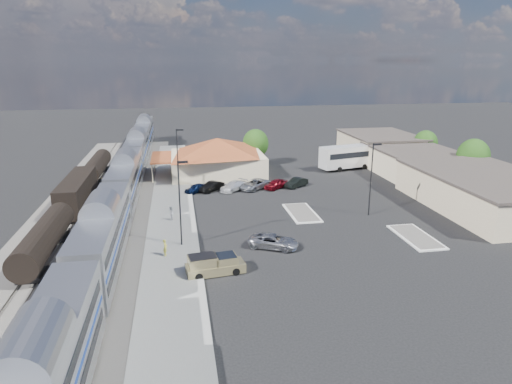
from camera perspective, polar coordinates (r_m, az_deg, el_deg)
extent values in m
plane|color=black|center=(54.69, 2.24, -3.59)|extent=(280.00, 280.00, 0.00)
cube|color=#4C4944|center=(61.95, -18.78, -2.02)|extent=(16.00, 100.00, 0.12)
cube|color=gray|center=(59.23, -10.43, -2.20)|extent=(5.50, 92.00, 0.18)
cube|color=silver|center=(43.93, -18.55, -5.26)|extent=(3.00, 20.00, 5.00)
cube|color=black|center=(44.96, -18.23, -8.53)|extent=(2.20, 16.00, 0.60)
cube|color=silver|center=(63.82, -15.95, 1.54)|extent=(3.00, 20.00, 5.00)
cube|color=black|center=(64.54, -15.76, -0.83)|extent=(2.20, 16.00, 0.60)
cube|color=silver|center=(84.26, -14.60, 5.07)|extent=(3.00, 20.00, 5.00)
cube|color=black|center=(84.80, -14.47, 3.25)|extent=(2.20, 16.00, 0.60)
cube|color=silver|center=(104.91, -13.77, 7.22)|extent=(3.00, 20.00, 5.00)
cube|color=black|center=(105.35, -13.67, 5.74)|extent=(2.20, 16.00, 0.60)
cylinder|color=black|center=(48.37, -24.99, -5.20)|extent=(2.80, 14.00, 2.80)
cube|color=black|center=(49.01, -24.75, -7.16)|extent=(2.20, 12.00, 0.60)
cube|color=black|center=(63.16, -21.47, 0.08)|extent=(2.80, 14.00, 3.60)
cube|color=black|center=(63.67, -21.29, -1.57)|extent=(2.20, 12.00, 0.60)
cylinder|color=black|center=(78.46, -19.28, 3.18)|extent=(2.80, 14.00, 2.80)
cube|color=black|center=(78.86, -19.16, 1.91)|extent=(2.20, 12.00, 0.60)
cube|color=beige|center=(76.42, -4.84, 3.48)|extent=(15.00, 12.00, 3.60)
pyramid|color=brown|center=(75.81, -4.89, 5.77)|extent=(15.30, 12.24, 2.60)
cube|color=brown|center=(75.88, -11.74, 4.27)|extent=(3.20, 9.60, 0.25)
cube|color=#C6B28C|center=(65.70, 26.89, -0.06)|extent=(14.00, 22.00, 4.20)
cube|color=#3F3833|center=(65.18, 27.14, 1.84)|extent=(14.40, 22.40, 0.30)
cube|color=#C6B28C|center=(80.34, 19.38, 3.39)|extent=(12.00, 18.00, 4.00)
cube|color=#3F3833|center=(79.93, 19.52, 4.89)|extent=(12.40, 18.40, 0.30)
cube|color=#C6B28C|center=(92.50, 15.24, 5.47)|extent=(12.00, 16.00, 4.50)
cube|color=#3F3833|center=(92.11, 15.35, 6.93)|extent=(12.40, 16.40, 0.30)
cube|color=silver|center=(57.42, 5.73, -2.61)|extent=(3.30, 7.50, 0.15)
cube|color=#4C4944|center=(57.40, 5.74, -2.53)|extent=(2.70, 6.90, 0.10)
cube|color=silver|center=(52.44, 19.35, -5.33)|extent=(3.30, 7.50, 0.15)
cube|color=#4C4944|center=(52.41, 19.36, -5.24)|extent=(2.70, 6.90, 0.10)
cylinder|color=black|center=(46.45, -9.50, -1.56)|extent=(0.16, 0.16, 9.00)
cube|color=black|center=(45.34, -9.12, 3.71)|extent=(1.00, 0.25, 0.22)
cylinder|color=black|center=(67.76, -9.76, 4.01)|extent=(0.16, 0.16, 9.00)
cube|color=black|center=(67.00, -9.50, 7.67)|extent=(1.00, 0.25, 0.22)
cylinder|color=black|center=(57.03, 14.17, 1.48)|extent=(0.16, 0.16, 9.00)
cube|color=black|center=(56.34, 14.94, 5.78)|extent=(1.00, 0.25, 0.22)
cylinder|color=#382314|center=(78.70, 25.26, 2.07)|extent=(0.30, 0.30, 2.86)
ellipsoid|color=#173F12|center=(78.15, 25.50, 4.06)|extent=(4.94, 4.94, 5.46)
cylinder|color=#382314|center=(90.22, 20.25, 4.15)|extent=(0.30, 0.30, 2.55)
ellipsoid|color=#173F12|center=(89.78, 20.40, 5.70)|extent=(4.41, 4.41, 4.87)
cylinder|color=#382314|center=(83.28, -0.05, 4.28)|extent=(0.30, 0.30, 2.73)
ellipsoid|color=#173F12|center=(82.78, -0.06, 6.09)|extent=(4.71, 4.71, 5.21)
cube|color=tan|center=(41.57, -5.09, -9.46)|extent=(5.43, 2.60, 0.85)
cube|color=tan|center=(41.29, -5.12, -8.63)|extent=(2.21, 2.06, 0.90)
cube|color=tan|center=(41.25, -5.12, -8.51)|extent=(2.73, 2.13, 1.04)
cylinder|color=black|center=(41.26, -2.52, -9.90)|extent=(0.71, 0.36, 0.68)
cylinder|color=black|center=(42.75, -3.14, -8.94)|extent=(0.71, 0.36, 0.68)
cylinder|color=black|center=(40.61, -7.15, -10.47)|extent=(0.71, 0.36, 0.68)
cylinder|color=black|center=(42.12, -7.60, -9.46)|extent=(0.71, 0.36, 0.68)
imported|color=#A1A2A8|center=(46.73, 2.20, -6.18)|extent=(5.65, 4.37, 1.43)
cube|color=white|center=(82.38, 12.19, 4.47)|extent=(13.28, 5.92, 3.68)
cube|color=black|center=(82.29, 12.21, 4.77)|extent=(12.28, 5.71, 0.97)
cylinder|color=black|center=(84.52, 15.11, 3.29)|extent=(1.02, 0.55, 0.97)
cylinder|color=black|center=(86.44, 14.07, 3.64)|extent=(1.02, 0.55, 0.97)
cylinder|color=black|center=(79.54, 10.37, 2.80)|extent=(1.02, 0.55, 0.97)
cylinder|color=black|center=(81.57, 9.37, 3.18)|extent=(1.02, 0.55, 0.97)
imported|color=#E1D646|center=(45.31, -11.28, -6.82)|extent=(0.48, 0.66, 1.67)
imported|color=silver|center=(54.98, -10.61, -2.62)|extent=(0.73, 0.90, 1.71)
imported|color=#0C1B40|center=(66.64, -7.44, 0.49)|extent=(3.88, 3.48, 1.28)
imported|color=black|center=(67.03, -5.58, 0.69)|extent=(4.10, 3.93, 1.39)
imported|color=white|center=(67.04, -2.84, 0.75)|extent=(4.85, 4.64, 1.39)
imported|color=gray|center=(67.77, -0.18, 0.97)|extent=(5.55, 5.30, 1.46)
imported|color=maroon|center=(68.09, 2.52, 1.01)|extent=(4.33, 3.83, 1.42)
imported|color=black|center=(69.11, 5.05, 1.17)|extent=(4.24, 3.69, 1.38)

